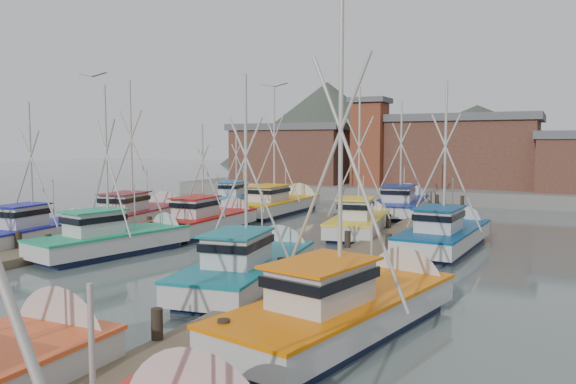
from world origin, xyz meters
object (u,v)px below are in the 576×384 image
at_px(boat_12, 279,204).
at_px(boat_4, 120,240).
at_px(lookout_tower, 370,141).
at_px(boat_8, 210,221).

bearing_deg(boat_12, boat_4, -89.78).
height_order(lookout_tower, boat_4, lookout_tower).
height_order(boat_4, boat_12, boat_12).
bearing_deg(boat_4, boat_8, 100.78).
xyz_separation_m(lookout_tower, boat_12, (-2.43, -14.74, -4.86)).
xyz_separation_m(lookout_tower, boat_4, (-2.14, -32.36, -4.87)).
height_order(lookout_tower, boat_12, lookout_tower).
height_order(boat_4, boat_8, boat_4).
bearing_deg(boat_4, lookout_tower, 97.85).
height_order(boat_8, boat_12, boat_12).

